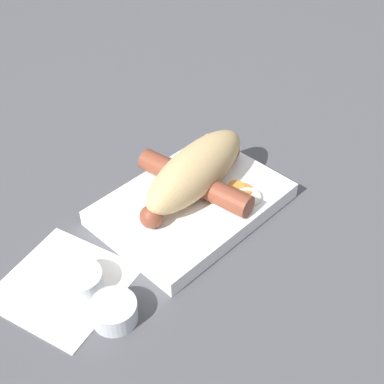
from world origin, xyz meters
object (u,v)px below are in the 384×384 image
Objects in this scene: food_tray at (192,204)px; condiment_cup_near at (81,281)px; sausage at (194,182)px; condiment_cup_far at (114,312)px; bread_roll at (196,170)px.

condiment_cup_near reaches higher than food_tray.
sausage is at bearing -147.55° from food_tray.
condiment_cup_near is at bearing -90.23° from condiment_cup_far.
sausage is 0.20m from condiment_cup_near.
sausage reaches higher than condiment_cup_far.
condiment_cup_near is 1.00× the size of condiment_cup_far.
bread_roll is at bearing -151.17° from food_tray.
sausage is (0.01, 0.00, -0.02)m from bread_roll.
food_tray is at bearing 179.77° from condiment_cup_near.
condiment_cup_far is at bearing 18.11° from food_tray.
food_tray is 1.22× the size of bread_roll.
condiment_cup_near is at bearing 2.53° from bread_roll.
condiment_cup_near is (0.18, -0.00, -0.00)m from food_tray.
bread_roll is 3.81× the size of condiment_cup_near.
food_tray is 1.22× the size of sausage.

